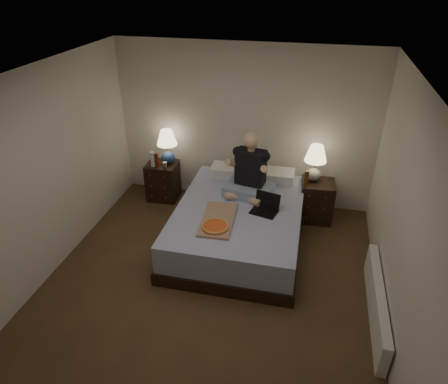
% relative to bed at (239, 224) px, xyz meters
% --- Properties ---
extents(floor, '(4.00, 4.50, 0.00)m').
position_rel_bed_xyz_m(floor, '(-0.18, -1.04, -0.28)').
color(floor, brown).
rests_on(floor, ground).
extents(ceiling, '(4.00, 4.50, 0.00)m').
position_rel_bed_xyz_m(ceiling, '(-0.18, -1.04, 2.22)').
color(ceiling, white).
rests_on(ceiling, ground).
extents(wall_back, '(4.00, 0.00, 2.50)m').
position_rel_bed_xyz_m(wall_back, '(-0.18, 1.21, 0.97)').
color(wall_back, white).
rests_on(wall_back, ground).
extents(wall_left, '(0.00, 4.50, 2.50)m').
position_rel_bed_xyz_m(wall_left, '(-2.18, -1.04, 0.97)').
color(wall_left, white).
rests_on(wall_left, ground).
extents(wall_right, '(0.00, 4.50, 2.50)m').
position_rel_bed_xyz_m(wall_right, '(1.82, -1.04, 0.97)').
color(wall_right, white).
rests_on(wall_right, ground).
extents(bed, '(1.69, 2.24, 0.56)m').
position_rel_bed_xyz_m(bed, '(0.00, 0.00, 0.00)').
color(bed, '#576AAE').
rests_on(bed, floor).
extents(nightstand_left, '(0.50, 0.46, 0.63)m').
position_rel_bed_xyz_m(nightstand_left, '(-1.46, 0.89, 0.03)').
color(nightstand_left, black).
rests_on(nightstand_left, floor).
extents(nightstand_right, '(0.51, 0.47, 0.63)m').
position_rel_bed_xyz_m(nightstand_right, '(1.03, 0.82, 0.04)').
color(nightstand_right, black).
rests_on(nightstand_right, floor).
extents(lamp_left, '(0.37, 0.37, 0.56)m').
position_rel_bed_xyz_m(lamp_left, '(-1.36, 0.96, 0.63)').
color(lamp_left, navy).
rests_on(lamp_left, nightstand_left).
extents(lamp_right, '(0.38, 0.38, 0.56)m').
position_rel_bed_xyz_m(lamp_right, '(0.94, 0.87, 0.63)').
color(lamp_right, gray).
rests_on(lamp_right, nightstand_right).
extents(water_bottle, '(0.07, 0.07, 0.25)m').
position_rel_bed_xyz_m(water_bottle, '(-1.55, 0.77, 0.47)').
color(water_bottle, white).
rests_on(water_bottle, nightstand_left).
extents(soda_can, '(0.07, 0.07, 0.10)m').
position_rel_bed_xyz_m(soda_can, '(-1.35, 0.76, 0.40)').
color(soda_can, '#A9A9A4').
rests_on(soda_can, nightstand_left).
extents(beer_bottle_left, '(0.06, 0.06, 0.23)m').
position_rel_bed_xyz_m(beer_bottle_left, '(-1.48, 0.78, 0.46)').
color(beer_bottle_left, '#62210E').
rests_on(beer_bottle_left, nightstand_left).
extents(beer_bottle_right, '(0.06, 0.06, 0.23)m').
position_rel_bed_xyz_m(beer_bottle_right, '(0.84, 0.70, 0.47)').
color(beer_bottle_right, '#59310C').
rests_on(beer_bottle_right, nightstand_right).
extents(person, '(0.75, 0.63, 0.93)m').
position_rel_bed_xyz_m(person, '(0.06, 0.36, 0.74)').
color(person, black).
rests_on(person, bed).
extents(laptop, '(0.40, 0.35, 0.24)m').
position_rel_bed_xyz_m(laptop, '(0.34, -0.06, 0.40)').
color(laptop, black).
rests_on(laptop, bed).
extents(pizza_box, '(0.45, 0.78, 0.08)m').
position_rel_bed_xyz_m(pizza_box, '(-0.19, -0.58, 0.32)').
color(pizza_box, tan).
rests_on(pizza_box, bed).
extents(radiator, '(0.10, 1.60, 0.40)m').
position_rel_bed_xyz_m(radiator, '(1.75, -1.03, -0.08)').
color(radiator, white).
rests_on(radiator, floor).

